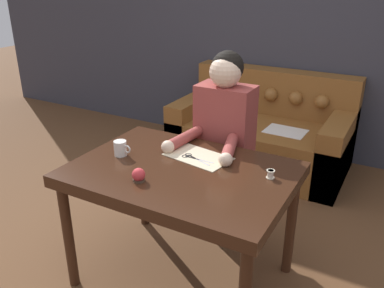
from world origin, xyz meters
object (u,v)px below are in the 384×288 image
(couch, at_px, (263,134))
(thread_spool, at_px, (270,174))
(person, at_px, (223,147))
(mug, at_px, (121,148))
(scissors, at_px, (192,158))
(dining_table, at_px, (182,181))
(pin_cushion, at_px, (139,175))

(couch, bearing_deg, thread_spool, -69.71)
(person, relative_size, thread_spool, 29.09)
(couch, height_order, thread_spool, couch)
(mug, bearing_deg, person, 56.35)
(scissors, bearing_deg, person, 89.39)
(couch, relative_size, person, 1.23)
(dining_table, height_order, scissors, scissors)
(thread_spool, bearing_deg, dining_table, -163.70)
(mug, xyz_separation_m, pin_cushion, (0.28, -0.21, -0.01))
(dining_table, xyz_separation_m, person, (-0.01, 0.58, -0.01))
(person, xyz_separation_m, thread_spool, (0.48, -0.44, 0.11))
(couch, bearing_deg, dining_table, -85.22)
(scissors, bearing_deg, thread_spool, -1.77)
(dining_table, height_order, thread_spool, thread_spool)
(dining_table, bearing_deg, person, 90.94)
(mug, relative_size, thread_spool, 2.51)
(thread_spool, bearing_deg, couch, 110.29)
(dining_table, height_order, person, person)
(thread_spool, relative_size, pin_cushion, 0.63)
(scissors, relative_size, mug, 1.86)
(person, height_order, thread_spool, person)
(dining_table, relative_size, pin_cushion, 17.01)
(couch, relative_size, mug, 14.27)
(scissors, bearing_deg, pin_cushion, -105.94)
(scissors, xyz_separation_m, thread_spool, (0.48, -0.01, 0.02))
(person, xyz_separation_m, mug, (-0.40, -0.59, 0.14))
(couch, xyz_separation_m, person, (0.14, -1.23, 0.35))
(mug, bearing_deg, scissors, 23.28)
(scissors, bearing_deg, dining_table, -84.71)
(couch, height_order, scissors, couch)
(dining_table, height_order, pin_cushion, pin_cushion)
(person, bearing_deg, thread_spool, -42.83)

